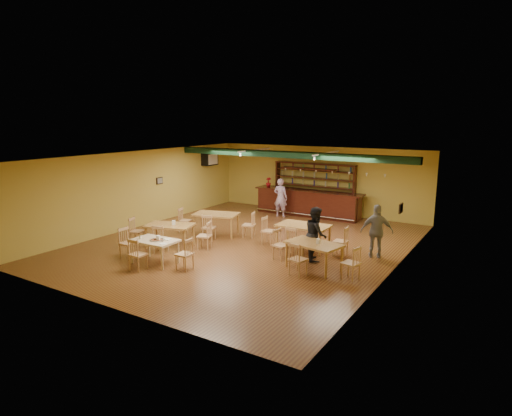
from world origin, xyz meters
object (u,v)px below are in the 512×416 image
Objects in this scene: dining_table_c at (170,236)px; patron_right_a at (316,234)px; dining_table_a at (216,224)px; bar_counter at (308,203)px; near_table at (155,251)px; patron_bar at (281,198)px; dining_table_d at (314,256)px; dining_table_b at (303,237)px.

patron_right_a is at bearing -2.82° from dining_table_c.
dining_table_c is 0.93× the size of patron_right_a.
bar_counter is at bearing 56.38° from dining_table_a.
bar_counter reaches higher than dining_table_a.
near_table is at bearing -80.35° from dining_table_c.
near_table is 0.82× the size of patron_right_a.
patron_right_a reaches higher than dining_table_a.
bar_counter is 8.39m from near_table.
bar_counter is at bearing -143.65° from patron_bar.
dining_table_c is at bearing -162.12° from dining_table_d.
dining_table_a is at bearing 94.93° from near_table.
bar_counter is 3.07× the size of dining_table_a.
dining_table_d is (1.08, -1.56, -0.03)m from dining_table_b.
patron_right_a is at bearing 33.77° from near_table.
dining_table_b is 1.90m from dining_table_d.
dining_table_c is 4.92m from patron_right_a.
dining_table_a is 0.98× the size of patron_right_a.
bar_counter is 3.21× the size of dining_table_c.
dining_table_a reaches higher than dining_table_d.
dining_table_b is 1.08× the size of dining_table_c.
dining_table_c is at bearing -117.01° from dining_table_a.
dining_table_a is 2.09m from dining_table_c.
dining_table_c is at bearing -153.51° from dining_table_b.
dining_table_c is (-0.39, -2.06, -0.02)m from dining_table_a.
patron_bar is (0.16, 7.49, 0.49)m from near_table.
bar_counter is 7.07m from dining_table_c.
patron_bar is at bearing 63.08° from dining_table_c.
patron_bar is (0.94, 5.99, 0.46)m from dining_table_c.
dining_table_a is 3.58m from near_table.
dining_table_d is (3.14, -6.30, -0.18)m from bar_counter.
patron_right_a reaches higher than bar_counter.
dining_table_d is at bearing -12.09° from dining_table_c.
bar_counter is 6.23m from patron_right_a.
bar_counter is at bearing 56.68° from dining_table_c.
dining_table_a reaches higher than dining_table_c.
patron_right_a is at bearing -26.46° from dining_table_a.
dining_table_b is at bearing -66.51° from bar_counter.
dining_table_b is 1.24× the size of near_table.
bar_counter reaches higher than near_table.
patron_bar is at bearing 9.00° from patron_right_a.
patron_right_a reaches higher than dining_table_d.
bar_counter is 5.16m from dining_table_b.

